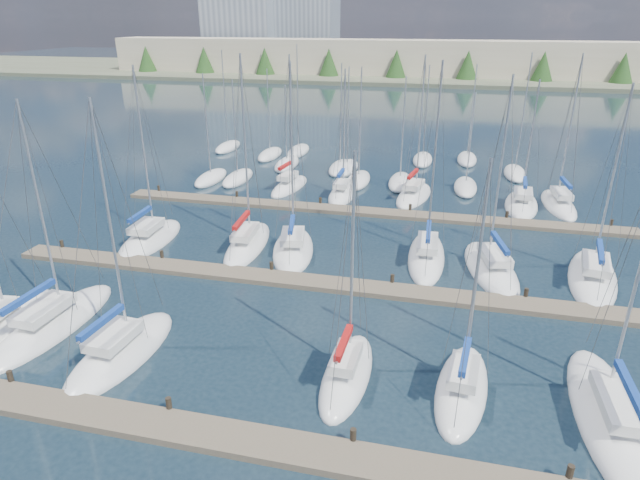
% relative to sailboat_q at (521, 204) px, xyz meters
% --- Properties ---
extents(ground, '(400.00, 400.00, 0.00)m').
position_rel_sailboat_q_xyz_m(ground, '(-13.61, 24.87, -0.17)').
color(ground, '#1C2D39').
rests_on(ground, ground).
extents(dock_near, '(44.00, 1.93, 1.10)m').
position_rel_sailboat_q_xyz_m(dock_near, '(-13.61, -33.12, -0.02)').
color(dock_near, '#6B5E4C').
rests_on(dock_near, ground).
extents(dock_mid, '(44.00, 1.93, 1.10)m').
position_rel_sailboat_q_xyz_m(dock_mid, '(-13.61, -19.12, -0.02)').
color(dock_mid, '#6B5E4C').
rests_on(dock_mid, ground).
extents(dock_far, '(44.00, 1.93, 1.10)m').
position_rel_sailboat_q_xyz_m(dock_far, '(-13.61, -5.12, -0.02)').
color(dock_far, '#6B5E4C').
rests_on(dock_far, ground).
extents(sailboat_q, '(3.60, 8.27, 11.73)m').
position_rel_sailboat_q_xyz_m(sailboat_q, '(0.00, 0.00, 0.00)').
color(sailboat_q, white).
rests_on(sailboat_q, ground).
extents(sailboat_i, '(3.19, 8.99, 14.34)m').
position_rel_sailboat_q_xyz_m(sailboat_i, '(-20.76, -14.36, 0.02)').
color(sailboat_i, white).
rests_on(sailboat_i, ground).
extents(sailboat_p, '(4.03, 8.30, 13.53)m').
position_rel_sailboat_q_xyz_m(sailboat_p, '(-9.62, 0.42, 0.01)').
color(sailboat_p, white).
rests_on(sailboat_p, ground).
extents(sailboat_e, '(3.04, 7.25, 11.49)m').
position_rel_sailboat_q_xyz_m(sailboat_e, '(-5.37, -27.81, 0.01)').
color(sailboat_e, white).
rests_on(sailboat_e, ground).
extents(sailboat_h, '(3.39, 8.17, 13.52)m').
position_rel_sailboat_q_xyz_m(sailboat_h, '(-28.36, -15.04, 0.00)').
color(sailboat_h, white).
rests_on(sailboat_h, ground).
extents(sailboat_j, '(4.64, 8.73, 13.90)m').
position_rel_sailboat_q_xyz_m(sailboat_j, '(-17.23, -14.40, 0.01)').
color(sailboat_j, white).
rests_on(sailboat_j, ground).
extents(sailboat_n, '(3.13, 7.55, 13.37)m').
position_rel_sailboat_q_xyz_m(sailboat_n, '(-21.90, 0.47, 0.03)').
color(sailboat_n, white).
rests_on(sailboat_n, ground).
extents(sailboat_d, '(2.33, 6.90, 11.53)m').
position_rel_sailboat_q_xyz_m(sailboat_d, '(-10.67, -27.99, 0.02)').
color(sailboat_d, white).
rests_on(sailboat_d, ground).
extents(sailboat_o, '(2.35, 6.42, 12.34)m').
position_rel_sailboat_q_xyz_m(sailboat_o, '(-16.28, -0.94, 0.02)').
color(sailboat_o, white).
rests_on(sailboat_o, ground).
extents(sailboat_r, '(3.00, 8.57, 13.79)m').
position_rel_sailboat_q_xyz_m(sailboat_r, '(3.27, 0.79, 0.02)').
color(sailboat_r, white).
rests_on(sailboat_r, ground).
extents(sailboat_k, '(2.75, 9.39, 14.07)m').
position_rel_sailboat_q_xyz_m(sailboat_k, '(-7.72, -13.37, 0.01)').
color(sailboat_k, white).
rests_on(sailboat_k, ground).
extents(sailboat_l, '(4.61, 9.32, 13.41)m').
position_rel_sailboat_q_xyz_m(sailboat_l, '(-3.39, -14.39, 0.00)').
color(sailboat_l, white).
rests_on(sailboat_l, ground).
extents(sailboat_b, '(3.22, 9.57, 12.94)m').
position_rel_sailboat_q_xyz_m(sailboat_b, '(-27.27, -27.31, -0.00)').
color(sailboat_b, white).
rests_on(sailboat_b, ground).
extents(sailboat_c, '(3.48, 8.19, 13.39)m').
position_rel_sailboat_q_xyz_m(sailboat_c, '(-22.09, -28.82, 0.01)').
color(sailboat_c, white).
rests_on(sailboat_c, ground).
extents(sailboat_f, '(2.97, 10.18, 14.25)m').
position_rel_sailboat_q_xyz_m(sailboat_f, '(0.73, -28.28, 0.00)').
color(sailboat_f, white).
rests_on(sailboat_f, ground).
extents(sailboat_m, '(4.55, 9.86, 13.07)m').
position_rel_sailboat_q_xyz_m(sailboat_m, '(2.96, -14.24, 0.00)').
color(sailboat_m, white).
rests_on(sailboat_m, ground).
extents(distant_boats, '(36.93, 20.75, 13.30)m').
position_rel_sailboat_q_xyz_m(distant_boats, '(-17.95, 8.63, 0.12)').
color(distant_boats, '#9EA0A5').
rests_on(distant_boats, ground).
extents(shoreline, '(400.00, 60.00, 38.00)m').
position_rel_sailboat_q_xyz_m(shoreline, '(-26.90, 114.64, 7.27)').
color(shoreline, '#666B51').
rests_on(shoreline, ground).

